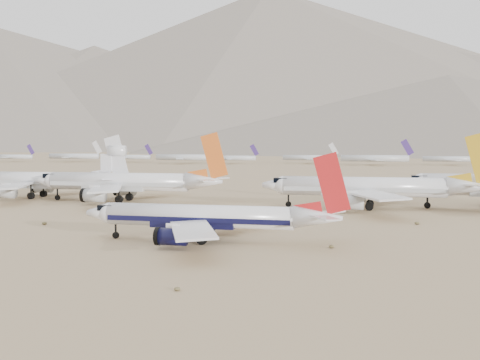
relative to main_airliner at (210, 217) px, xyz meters
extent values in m
plane|color=#876D4F|center=(-5.51, -2.65, -3.90)|extent=(7000.00, 7000.00, 0.00)
cylinder|color=white|center=(-1.81, 0.00, 0.17)|extent=(29.94, 3.54, 3.54)
cube|color=black|center=(-1.81, 0.00, -0.27)|extent=(29.34, 3.59, 0.80)
sphere|color=white|center=(-16.78, 0.00, 0.17)|extent=(3.54, 3.54, 3.54)
cube|color=black|center=(-17.31, 0.00, 1.15)|extent=(2.48, 2.30, 0.88)
cone|color=white|center=(16.69, 0.00, 0.44)|extent=(7.48, 3.54, 3.54)
cube|color=white|center=(0.50, -10.50, -0.45)|extent=(11.56, 18.22, 0.55)
cube|color=white|center=(18.14, -3.44, 0.88)|extent=(4.75, 6.21, 0.21)
cylinder|color=black|center=(-3.48, -7.36, -2.04)|extent=(4.16, 2.55, 2.55)
cube|color=white|center=(0.50, 10.50, -0.45)|extent=(11.56, 18.22, 0.55)
cube|color=white|center=(18.14, 3.44, 0.88)|extent=(4.75, 6.21, 0.21)
cylinder|color=black|center=(-3.48, 7.36, -2.04)|extent=(4.16, 2.55, 2.55)
cube|color=red|center=(18.77, 0.00, 5.60)|extent=(5.67, 0.28, 9.35)
cylinder|color=black|center=(-15.90, 0.00, -3.36)|extent=(1.06, 0.44, 1.06)
cylinder|color=black|center=(-0.57, -2.48, -3.15)|extent=(1.49, 0.88, 1.49)
cylinder|color=black|center=(-0.57, 2.48, -3.15)|extent=(1.49, 0.88, 1.49)
sphere|color=white|center=(35.22, 57.31, 1.90)|extent=(5.04, 5.04, 5.04)
cube|color=black|center=(34.47, 57.31, 3.28)|extent=(3.53, 3.27, 1.26)
cylinder|color=black|center=(36.48, 57.31, -3.14)|extent=(1.51, 0.63, 1.51)
cylinder|color=white|center=(21.75, 53.18, 1.32)|extent=(37.33, 4.54, 4.54)
cube|color=silver|center=(21.75, 53.18, 0.75)|extent=(36.59, 4.61, 1.02)
sphere|color=white|center=(3.08, 53.18, 1.32)|extent=(4.54, 4.54, 4.54)
cube|color=black|center=(2.40, 53.18, 2.57)|extent=(3.18, 2.95, 1.13)
cone|color=white|center=(44.83, 53.18, 1.66)|extent=(9.33, 4.54, 4.54)
cube|color=white|center=(24.63, 40.02, 0.53)|extent=(14.42, 22.72, 0.70)
cube|color=white|center=(46.64, 48.87, 2.23)|extent=(5.93, 7.75, 0.27)
cylinder|color=silver|center=(19.68, 43.94, -1.52)|extent=(5.19, 3.27, 3.27)
cube|color=white|center=(24.63, 66.34, 0.53)|extent=(14.42, 22.72, 0.70)
cube|color=white|center=(46.64, 57.49, 2.23)|extent=(5.93, 7.75, 0.27)
cylinder|color=silver|center=(19.68, 62.42, -1.52)|extent=(5.19, 3.27, 3.27)
cylinder|color=black|center=(4.22, 53.18, -3.22)|extent=(1.36, 0.57, 1.36)
cylinder|color=black|center=(23.31, 50.00, -2.94)|extent=(1.91, 1.13, 1.91)
cylinder|color=black|center=(23.31, 56.36, -2.94)|extent=(1.91, 1.13, 1.91)
cylinder|color=white|center=(-40.96, 55.70, 1.42)|extent=(37.79, 4.62, 4.62)
cube|color=silver|center=(-40.96, 55.70, 0.84)|extent=(37.04, 4.69, 1.04)
sphere|color=white|center=(-59.86, 55.70, 1.42)|extent=(4.62, 4.62, 4.62)
cube|color=black|center=(-60.55, 55.70, 2.69)|extent=(3.23, 3.00, 1.15)
cone|color=white|center=(-17.60, 55.70, 1.76)|extent=(9.45, 4.62, 4.62)
cube|color=white|center=(-38.04, 42.37, 0.61)|extent=(14.60, 23.00, 0.71)
cube|color=white|center=(-15.77, 51.33, 2.34)|extent=(6.00, 7.84, 0.28)
cylinder|color=silver|center=(-43.06, 46.33, -1.48)|extent=(5.25, 3.33, 3.33)
cube|color=white|center=(-38.04, 69.03, 0.61)|extent=(14.60, 23.00, 0.71)
cube|color=white|center=(-15.77, 60.06, 2.34)|extent=(6.00, 7.84, 0.28)
cylinder|color=silver|center=(-43.06, 65.06, -1.48)|extent=(5.25, 3.33, 3.33)
cube|color=orange|center=(-14.98, 55.70, 8.31)|extent=(7.16, 0.37, 11.80)
cylinder|color=black|center=(-58.70, 55.70, -3.20)|extent=(1.39, 0.58, 1.39)
cylinder|color=black|center=(-39.39, 52.46, -2.93)|extent=(1.94, 1.15, 1.94)
cylinder|color=black|center=(-39.39, 58.93, -2.93)|extent=(1.94, 1.15, 1.94)
cylinder|color=white|center=(-68.90, 59.90, 1.20)|extent=(37.03, 4.43, 4.43)
cube|color=silver|center=(-68.90, 59.90, 0.65)|extent=(36.28, 4.50, 1.00)
cone|color=white|center=(-46.02, 59.90, 1.53)|extent=(9.26, 4.43, 4.43)
cube|color=white|center=(-66.04, 46.88, 0.43)|extent=(14.30, 22.53, 0.69)
cube|color=white|center=(-44.22, 55.63, 2.09)|extent=(5.88, 7.68, 0.27)
cylinder|color=silver|center=(-70.96, 50.77, -1.57)|extent=(5.14, 3.19, 3.19)
cube|color=white|center=(-66.04, 72.91, 0.43)|extent=(14.30, 22.53, 0.69)
cube|color=white|center=(-44.22, 64.16, 2.09)|extent=(5.88, 7.68, 0.27)
cylinder|color=silver|center=(-70.96, 69.03, -1.57)|extent=(5.14, 3.19, 3.19)
cube|color=white|center=(-43.44, 59.90, 7.93)|extent=(7.02, 0.35, 11.56)
cylinder|color=white|center=(-43.19, 59.90, 9.36)|extent=(4.63, 2.87, 2.87)
cylinder|color=black|center=(-67.36, 56.80, -2.96)|extent=(1.86, 1.11, 1.86)
cylinder|color=black|center=(-67.36, 63.00, -2.96)|extent=(1.86, 1.11, 1.86)
cylinder|color=silver|center=(-257.03, 329.71, 0.20)|extent=(34.31, 3.39, 3.39)
cube|color=#432A7C|center=(-240.88, 329.71, 5.93)|extent=(6.83, 0.34, 8.61)
cube|color=silver|center=(-257.03, 320.83, -0.31)|extent=(9.04, 15.80, 0.34)
cube|color=silver|center=(-257.03, 338.59, -0.31)|extent=(9.04, 15.80, 0.34)
cylinder|color=silver|center=(-210.34, 341.69, 0.58)|extent=(41.95, 4.15, 4.15)
cube|color=white|center=(-190.60, 341.69, 7.59)|extent=(8.36, 0.41, 10.52)
cube|color=silver|center=(-210.34, 330.83, -0.04)|extent=(11.05, 19.31, 0.41)
cube|color=silver|center=(-210.34, 352.55, -0.04)|extent=(11.05, 19.31, 0.41)
cylinder|color=silver|center=(-163.94, 341.93, 0.22)|extent=(34.75, 3.43, 3.43)
cube|color=#432A7C|center=(-147.59, 341.93, 6.03)|extent=(6.92, 0.34, 8.72)
cube|color=silver|center=(-163.94, 332.94, -0.29)|extent=(9.15, 15.99, 0.34)
cube|color=silver|center=(-163.94, 350.93, -0.29)|extent=(9.15, 15.99, 0.34)
cylinder|color=silver|center=(-113.04, 324.84, 0.63)|extent=(42.93, 4.24, 4.24)
cube|color=navy|center=(-92.84, 324.84, 7.80)|extent=(8.55, 0.42, 10.77)
cube|color=silver|center=(-113.04, 313.73, -0.01)|extent=(11.31, 19.76, 0.42)
cube|color=silver|center=(-113.04, 335.95, -0.01)|extent=(11.31, 19.76, 0.42)
cylinder|color=silver|center=(-79.33, 332.16, 0.22)|extent=(34.73, 3.43, 3.43)
cube|color=#432A7C|center=(-62.99, 332.16, 6.02)|extent=(6.92, 0.34, 8.71)
cube|color=silver|center=(-79.33, 323.17, -0.29)|extent=(9.15, 15.99, 0.34)
cube|color=silver|center=(-79.33, 341.15, -0.29)|extent=(9.15, 15.99, 0.34)
cylinder|color=silver|center=(-25.58, 346.03, 0.37)|extent=(37.72, 3.73, 3.73)
cube|color=white|center=(-7.83, 346.03, 6.67)|extent=(7.51, 0.37, 9.46)
cube|color=silver|center=(-25.58, 336.27, -0.19)|extent=(9.94, 17.36, 0.37)
cube|color=silver|center=(-25.58, 355.79, -0.19)|extent=(9.94, 17.36, 0.37)
cylinder|color=silver|center=(21.31, 324.91, 0.72)|extent=(44.86, 4.43, 4.43)
cube|color=#432A7C|center=(42.42, 324.91, 8.22)|extent=(8.93, 0.44, 11.25)
cube|color=silver|center=(21.31, 313.30, 0.06)|extent=(11.82, 20.65, 0.44)
cube|color=silver|center=(21.31, 336.52, 0.06)|extent=(11.82, 20.65, 0.44)
cylinder|color=silver|center=(71.49, 336.67, 0.33)|extent=(36.86, 3.64, 3.64)
cube|color=navy|center=(88.83, 336.67, 6.48)|extent=(7.34, 0.36, 9.24)
cube|color=silver|center=(71.49, 327.13, -0.22)|extent=(9.71, 16.97, 0.36)
cube|color=silver|center=(71.49, 346.21, -0.22)|extent=(9.71, 16.97, 0.36)
cone|color=slate|center=(-805.51, 1557.35, 146.10)|extent=(1800.00, 1800.00, 300.00)
cone|color=slate|center=(-305.51, 1687.35, 231.10)|extent=(2444.00, 2444.00, 470.00)
cone|color=slate|center=(194.49, 1477.35, 116.10)|extent=(1824.00, 1824.00, 240.00)
cone|color=slate|center=(-705.51, 1097.35, 43.60)|extent=(855.00, 855.00, 95.00)
cone|color=slate|center=(144.49, 1097.35, 66.10)|extent=(1260.00, 1260.00, 140.00)
ellipsoid|color=brown|center=(-35.91, 11.75, -3.60)|extent=(0.98, 0.98, 0.54)
ellipsoid|color=brown|center=(5.19, -30.35, -3.69)|extent=(0.70, 0.70, 0.39)
ellipsoid|color=brown|center=(18.89, -1.05, -3.64)|extent=(0.84, 0.84, 0.46)
ellipsoid|color=brown|center=(32.59, 28.25, -3.60)|extent=(0.98, 0.98, 0.54)
camera|label=1|loc=(25.87, -89.32, 11.70)|focal=45.00mm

